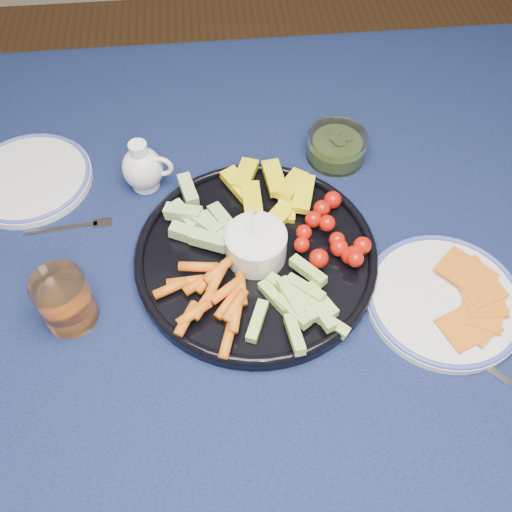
{
  "coord_description": "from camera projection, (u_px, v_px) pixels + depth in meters",
  "views": [
    {
      "loc": [
        -0.09,
        -0.57,
        1.49
      ],
      "look_at": [
        -0.04,
        -0.06,
        0.76
      ],
      "focal_mm": 40.0,
      "sensor_mm": 36.0,
      "label": 1
    }
  ],
  "objects": [
    {
      "name": "crudite_platter",
      "position": [
        254.0,
        253.0,
        0.89
      ],
      "size": [
        0.38,
        0.38,
        0.12
      ],
      "color": "black",
      "rests_on": "dining_table"
    },
    {
      "name": "cheese_plate",
      "position": [
        445.0,
        298.0,
        0.85
      ],
      "size": [
        0.24,
        0.24,
        0.03
      ],
      "color": "white",
      "rests_on": "dining_table"
    },
    {
      "name": "creamer_pitcher",
      "position": [
        143.0,
        168.0,
        0.97
      ],
      "size": [
        0.09,
        0.07,
        0.1
      ],
      "color": "white",
      "rests_on": "dining_table"
    },
    {
      "name": "juice_tumbler",
      "position": [
        66.0,
        302.0,
        0.82
      ],
      "size": [
        0.08,
        0.08,
        0.09
      ],
      "color": "silver",
      "rests_on": "dining_table"
    },
    {
      "name": "side_plate_extra",
      "position": [
        29.0,
        178.0,
        1.0
      ],
      "size": [
        0.22,
        0.22,
        0.02
      ],
      "color": "white",
      "rests_on": "dining_table"
    },
    {
      "name": "fork_left",
      "position": [
        76.0,
        227.0,
        0.95
      ],
      "size": [
        0.14,
        0.03,
        0.0
      ],
      "color": "silver",
      "rests_on": "dining_table"
    },
    {
      "name": "fork_right",
      "position": [
        501.0,
        377.0,
        0.79
      ],
      "size": [
        0.14,
        0.15,
        0.0
      ],
      "color": "silver",
      "rests_on": "dining_table"
    },
    {
      "name": "pickle_bowl",
      "position": [
        336.0,
        148.0,
        1.02
      ],
      "size": [
        0.11,
        0.11,
        0.05
      ],
      "color": "silver",
      "rests_on": "dining_table"
    },
    {
      "name": "dining_table",
      "position": [
        277.0,
        259.0,
        1.02
      ],
      "size": [
        1.67,
        1.07,
        0.75
      ],
      "color": "#4B2919",
      "rests_on": "ground"
    }
  ]
}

